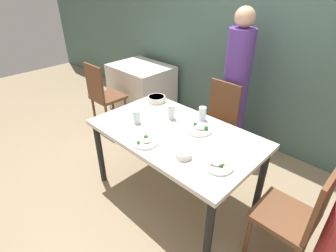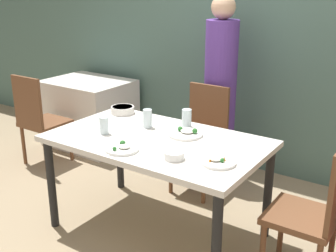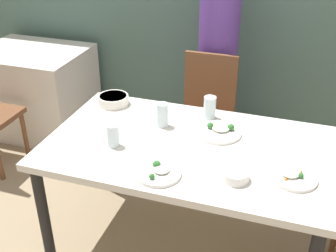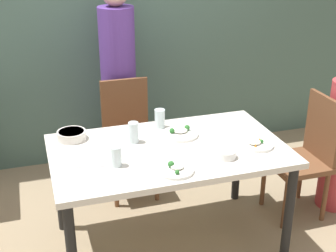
# 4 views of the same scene
# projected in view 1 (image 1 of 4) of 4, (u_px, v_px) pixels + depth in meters

# --- Properties ---
(ground_plane) EXTENTS (10.00, 10.00, 0.00)m
(ground_plane) POSITION_uv_depth(u_px,v_px,m) (174.00, 193.00, 2.68)
(ground_plane) COLOR #998466
(wall_back) EXTENTS (10.00, 0.06, 2.70)m
(wall_back) POSITION_uv_depth(u_px,v_px,m) (267.00, 35.00, 2.91)
(wall_back) COLOR #4C6B60
(wall_back) RESTS_ON ground_plane
(dining_table) EXTENTS (1.50, 0.89, 0.74)m
(dining_table) POSITION_uv_depth(u_px,v_px,m) (175.00, 139.00, 2.35)
(dining_table) COLOR silver
(dining_table) RESTS_ON ground_plane
(chair_adult_spot) EXTENTS (0.40, 0.40, 0.93)m
(chair_adult_spot) POSITION_uv_depth(u_px,v_px,m) (217.00, 121.00, 2.97)
(chair_adult_spot) COLOR brown
(chair_adult_spot) RESTS_ON ground_plane
(chair_child_spot) EXTENTS (0.40, 0.40, 0.93)m
(chair_child_spot) POSITION_uv_depth(u_px,v_px,m) (297.00, 215.00, 1.82)
(chair_child_spot) COLOR brown
(chair_child_spot) RESTS_ON ground_plane
(person_adult) EXTENTS (0.29, 0.29, 1.67)m
(person_adult) POSITION_uv_depth(u_px,v_px,m) (235.00, 89.00, 3.01)
(person_adult) COLOR #5B3893
(person_adult) RESTS_ON ground_plane
(bowl_curry) EXTENTS (0.19, 0.19, 0.06)m
(bowl_curry) POSITION_uv_depth(u_px,v_px,m) (157.00, 99.00, 2.83)
(bowl_curry) COLOR silver
(bowl_curry) RESTS_ON dining_table
(plate_rice_adult) EXTENTS (0.22, 0.22, 0.06)m
(plate_rice_adult) POSITION_uv_depth(u_px,v_px,m) (145.00, 142.00, 2.14)
(plate_rice_adult) COLOR white
(plate_rice_adult) RESTS_ON dining_table
(plate_rice_child) EXTENTS (0.22, 0.22, 0.04)m
(plate_rice_child) POSITION_uv_depth(u_px,v_px,m) (218.00, 165.00, 1.88)
(plate_rice_child) COLOR white
(plate_rice_child) RESTS_ON dining_table
(plate_noodles) EXTENTS (0.25, 0.25, 0.06)m
(plate_noodles) POSITION_uv_depth(u_px,v_px,m) (199.00, 129.00, 2.32)
(plate_noodles) COLOR white
(plate_noodles) RESTS_ON dining_table
(bowl_rice_small) EXTENTS (0.13, 0.13, 0.05)m
(bowl_rice_small) POSITION_uv_depth(u_px,v_px,m) (183.00, 154.00, 1.97)
(bowl_rice_small) COLOR white
(bowl_rice_small) RESTS_ON dining_table
(glass_water_tall) EXTENTS (0.07, 0.07, 0.13)m
(glass_water_tall) POSITION_uv_depth(u_px,v_px,m) (202.00, 114.00, 2.45)
(glass_water_tall) COLOR silver
(glass_water_tall) RESTS_ON dining_table
(glass_water_short) EXTENTS (0.07, 0.07, 0.14)m
(glass_water_short) POSITION_uv_depth(u_px,v_px,m) (171.00, 112.00, 2.48)
(glass_water_short) COLOR silver
(glass_water_short) RESTS_ON dining_table
(glass_water_center) EXTENTS (0.07, 0.07, 0.12)m
(glass_water_center) POSITION_uv_depth(u_px,v_px,m) (137.00, 117.00, 2.41)
(glass_water_center) COLOR silver
(glass_water_center) RESTS_ON dining_table
(fork_steel) EXTENTS (0.18, 0.07, 0.01)m
(fork_steel) POSITION_uv_depth(u_px,v_px,m) (130.00, 116.00, 2.56)
(fork_steel) COLOR silver
(fork_steel) RESTS_ON dining_table
(background_table) EXTENTS (0.90, 0.70, 0.74)m
(background_table) POSITION_uv_depth(u_px,v_px,m) (142.00, 89.00, 4.13)
(background_table) COLOR silver
(background_table) RESTS_ON ground_plane
(chair_background) EXTENTS (0.40, 0.40, 0.93)m
(chair_background) POSITION_uv_depth(u_px,v_px,m) (103.00, 94.00, 3.64)
(chair_background) COLOR brown
(chair_background) RESTS_ON ground_plane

